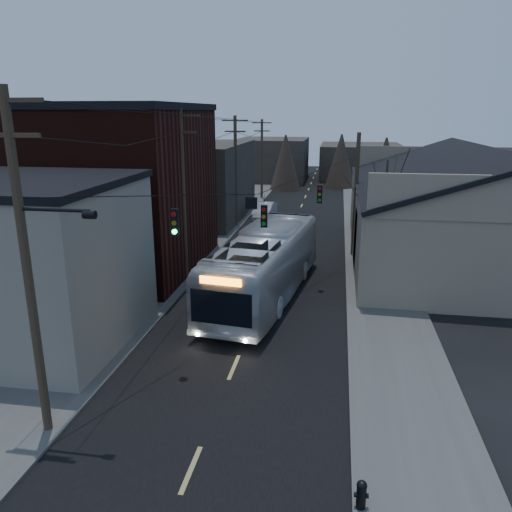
{
  "coord_description": "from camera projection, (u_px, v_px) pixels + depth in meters",
  "views": [
    {
      "loc": [
        3.76,
        -9.47,
        9.81
      ],
      "look_at": [
        -0.04,
        13.68,
        3.0
      ],
      "focal_mm": 35.0,
      "sensor_mm": 36.0,
      "label": 1
    }
  ],
  "objects": [
    {
      "name": "sidewalk_right",
      "position": [
        370.0,
        239.0,
        39.7
      ],
      "size": [
        4.0,
        110.0,
        0.12
      ],
      "primitive_type": "cube",
      "color": "#474744",
      "rests_on": "ground"
    },
    {
      "name": "building_far_left",
      "position": [
        272.0,
        159.0,
        73.99
      ],
      "size": [
        10.0,
        12.0,
        6.0
      ],
      "primitive_type": "cube",
      "color": "#312C27",
      "rests_on": "ground"
    },
    {
      "name": "road_surface",
      "position": [
        289.0,
        236.0,
        40.72
      ],
      "size": [
        9.0,
        110.0,
        0.02
      ],
      "primitive_type": "cube",
      "color": "black",
      "rests_on": "ground"
    },
    {
      "name": "building_far_right",
      "position": [
        360.0,
        161.0,
        76.85
      ],
      "size": [
        12.0,
        14.0,
        5.0
      ],
      "primitive_type": "cube",
      "color": "#312C27",
      "rests_on": "ground"
    },
    {
      "name": "bus",
      "position": [
        265.0,
        265.0,
        26.87
      ],
      "size": [
        4.93,
        13.73,
        3.74
      ],
      "primitive_type": "imported",
      "rotation": [
        0.0,
        0.0,
        3.01
      ],
      "color": "#B5BBC2",
      "rests_on": "ground"
    },
    {
      "name": "bare_tree",
      "position": [
        383.0,
        222.0,
        29.23
      ],
      "size": [
        0.4,
        0.4,
        7.2
      ],
      "primitive_type": "cone",
      "color": "black",
      "rests_on": "ground"
    },
    {
      "name": "parked_car",
      "position": [
        265.0,
        211.0,
        47.34
      ],
      "size": [
        1.91,
        4.69,
        1.51
      ],
      "primitive_type": "imported",
      "rotation": [
        0.0,
        0.0,
        -0.07
      ],
      "color": "#B5B7BE",
      "rests_on": "ground"
    },
    {
      "name": "fire_hydrant",
      "position": [
        361.0,
        493.0,
        12.57
      ],
      "size": [
        0.37,
        0.27,
        0.8
      ],
      "rotation": [
        0.0,
        0.0,
        0.02
      ],
      "color": "black",
      "rests_on": "sidewalk_right"
    },
    {
      "name": "building_left_far",
      "position": [
        195.0,
        181.0,
        46.91
      ],
      "size": [
        9.0,
        14.0,
        7.0
      ],
      "primitive_type": "cube",
      "color": "#312C27",
      "rests_on": "ground"
    },
    {
      "name": "building_clapboard",
      "position": [
        31.0,
        265.0,
        21.25
      ],
      "size": [
        8.0,
        8.0,
        7.0
      ],
      "primitive_type": "cube",
      "color": "gray",
      "rests_on": "ground"
    },
    {
      "name": "sidewalk_left",
      "position": [
        212.0,
        233.0,
        41.72
      ],
      "size": [
        4.0,
        110.0,
        0.12
      ],
      "primitive_type": "cube",
      "color": "#474744",
      "rests_on": "ground"
    },
    {
      "name": "warehouse",
      "position": [
        476.0,
        223.0,
        33.21
      ],
      "size": [
        16.16,
        20.6,
        7.73
      ],
      "color": "gray",
      "rests_on": "ground"
    },
    {
      "name": "building_brick",
      "position": [
        116.0,
        191.0,
        31.41
      ],
      "size": [
        10.0,
        12.0,
        10.0
      ],
      "primitive_type": "cube",
      "color": "black",
      "rests_on": "ground"
    },
    {
      "name": "utility_lines",
      "position": [
        237.0,
        185.0,
        34.28
      ],
      "size": [
        11.24,
        45.28,
        10.5
      ],
      "color": "#382B1E",
      "rests_on": "ground"
    }
  ]
}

